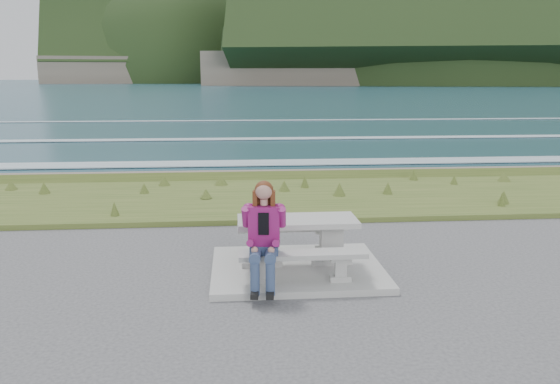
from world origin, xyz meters
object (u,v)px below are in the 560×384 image
at_px(picnic_table, 297,229).
at_px(seated_woman, 264,250).
at_px(bench_landward, 303,259).
at_px(bench_seaward, 292,231).

height_order(picnic_table, seated_woman, seated_woman).
xyz_separation_m(bench_landward, bench_seaward, (0.00, 1.40, 0.00)).
height_order(bench_landward, seated_woman, seated_woman).
xyz_separation_m(bench_seaward, seated_woman, (-0.56, -1.54, 0.19)).
distance_m(picnic_table, seated_woman, 1.01).
height_order(picnic_table, bench_seaward, picnic_table).
distance_m(bench_landward, bench_seaward, 1.40).
bearing_deg(picnic_table, bench_seaward, 90.00).
height_order(bench_landward, bench_seaward, same).
xyz_separation_m(bench_landward, seated_woman, (-0.56, -0.14, 0.19)).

